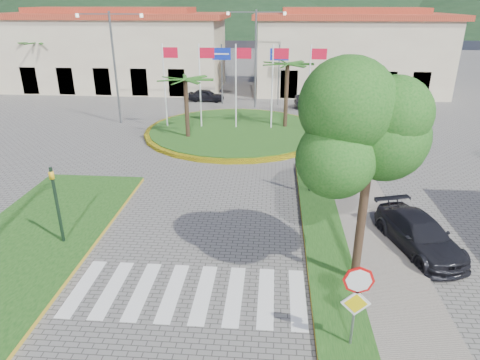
# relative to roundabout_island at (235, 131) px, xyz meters

# --- Properties ---
(sidewalk_right) EXTENTS (4.00, 28.00, 0.15)m
(sidewalk_right) POSITION_rel_roundabout_island_xyz_m (6.00, -20.00, -0.09)
(sidewalk_right) COLOR gray
(sidewalk_right) RESTS_ON ground
(verge_right) EXTENTS (1.60, 28.00, 0.18)m
(verge_right) POSITION_rel_roundabout_island_xyz_m (4.80, -20.00, -0.08)
(verge_right) COLOR #174212
(verge_right) RESTS_ON ground
(median_left) EXTENTS (5.00, 14.00, 0.18)m
(median_left) POSITION_rel_roundabout_island_xyz_m (-6.50, -16.00, -0.08)
(median_left) COLOR #174212
(median_left) RESTS_ON ground
(crosswalk) EXTENTS (8.00, 3.00, 0.01)m
(crosswalk) POSITION_rel_roundabout_island_xyz_m (-0.00, -18.00, -0.16)
(crosswalk) COLOR silver
(crosswalk) RESTS_ON ground
(roundabout_island) EXTENTS (12.70, 12.70, 6.00)m
(roundabout_island) POSITION_rel_roundabout_island_xyz_m (0.00, 0.00, 0.00)
(roundabout_island) COLOR yellow
(roundabout_island) RESTS_ON ground
(stop_sign) EXTENTS (0.80, 0.11, 2.65)m
(stop_sign) POSITION_rel_roundabout_island_xyz_m (4.90, -20.04, 1.62)
(stop_sign) COLOR slate
(stop_sign) RESTS_ON ground
(deciduous_tree) EXTENTS (3.60, 3.60, 6.80)m
(deciduous_tree) POSITION_rel_roundabout_island_xyz_m (5.50, -17.00, 5.01)
(deciduous_tree) COLOR black
(deciduous_tree) RESTS_ON ground
(traffic_light_left) EXTENTS (0.15, 0.18, 3.20)m
(traffic_light_left) POSITION_rel_roundabout_island_xyz_m (-5.20, -15.50, 1.77)
(traffic_light_left) COLOR black
(traffic_light_left) RESTS_ON ground
(traffic_light_right) EXTENTS (0.15, 0.18, 3.20)m
(traffic_light_right) POSITION_rel_roundabout_island_xyz_m (4.50, -10.00, 1.77)
(traffic_light_right) COLOR black
(traffic_light_right) RESTS_ON ground
(traffic_light_far) EXTENTS (0.18, 0.15, 3.20)m
(traffic_light_far) POSITION_rel_roundabout_island_xyz_m (8.00, 4.00, 1.77)
(traffic_light_far) COLOR black
(traffic_light_far) RESTS_ON ground
(direction_sign_west) EXTENTS (1.60, 0.14, 5.20)m
(direction_sign_west) POSITION_rel_roundabout_island_xyz_m (-2.00, 8.97, 3.36)
(direction_sign_west) COLOR slate
(direction_sign_west) RESTS_ON ground
(direction_sign_east) EXTENTS (1.60, 0.14, 5.20)m
(direction_sign_east) POSITION_rel_roundabout_island_xyz_m (3.00, 8.97, 3.36)
(direction_sign_east) COLOR slate
(direction_sign_east) RESTS_ON ground
(street_lamp_centre) EXTENTS (4.80, 0.16, 8.00)m
(street_lamp_centre) POSITION_rel_roundabout_island_xyz_m (1.00, 8.00, 4.33)
(street_lamp_centre) COLOR slate
(street_lamp_centre) RESTS_ON ground
(street_lamp_west) EXTENTS (4.80, 0.16, 8.00)m
(street_lamp_west) POSITION_rel_roundabout_island_xyz_m (-9.00, 2.00, 4.33)
(street_lamp_west) COLOR slate
(street_lamp_west) RESTS_ON ground
(building_left) EXTENTS (23.32, 9.54, 8.05)m
(building_left) POSITION_rel_roundabout_island_xyz_m (-14.00, 16.00, 3.73)
(building_left) COLOR #C8B497
(building_left) RESTS_ON ground
(building_right) EXTENTS (19.08, 9.54, 8.05)m
(building_right) POSITION_rel_roundabout_island_xyz_m (10.00, 16.00, 3.73)
(building_right) COLOR #C8B497
(building_right) RESTS_ON ground
(hill_near_back) EXTENTS (110.00, 110.00, 16.00)m
(hill_near_back) POSITION_rel_roundabout_island_xyz_m (-10.00, 108.00, 7.83)
(hill_near_back) COLOR black
(hill_near_back) RESTS_ON ground
(white_van) EXTENTS (5.32, 3.78, 1.35)m
(white_van) POSITION_rel_roundabout_island_xyz_m (-5.39, 14.64, 0.50)
(white_van) COLOR silver
(white_van) RESTS_ON ground
(car_dark_a) EXTENTS (3.35, 1.50, 1.12)m
(car_dark_a) POSITION_rel_roundabout_island_xyz_m (-3.64, 10.08, 0.39)
(car_dark_a) COLOR black
(car_dark_a) RESTS_ON ground
(car_dark_b) EXTENTS (4.33, 1.96, 1.38)m
(car_dark_b) POSITION_rel_roundabout_island_xyz_m (6.58, 8.24, 0.52)
(car_dark_b) COLOR black
(car_dark_b) RESTS_ON ground
(car_side_right) EXTENTS (2.94, 4.72, 1.28)m
(car_side_right) POSITION_rel_roundabout_island_xyz_m (8.21, -14.72, 0.47)
(car_side_right) COLOR black
(car_side_right) RESTS_ON ground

